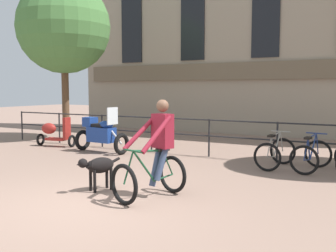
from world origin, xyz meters
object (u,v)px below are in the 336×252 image
dog (98,166)px  parked_motorcycle (101,133)px  parked_bicycle_mid_left (311,156)px  parked_scooter (55,132)px  parked_bicycle_near_lamp (275,153)px  cyclist_with_bike (155,154)px

dog → parked_motorcycle: (-2.76, 3.51, 0.11)m
parked_bicycle_mid_left → parked_scooter: size_ratio=0.89×
parked_bicycle_mid_left → parked_scooter: parked_scooter is taller
dog → parked_bicycle_near_lamp: parked_bicycle_near_lamp is taller
parked_bicycle_near_lamp → parked_bicycle_mid_left: (0.82, 0.00, -0.00)m
parked_scooter → parked_bicycle_mid_left: bearing=-100.2°
parked_bicycle_near_lamp → parked_bicycle_mid_left: bearing=-174.2°
cyclist_with_bike → parked_bicycle_near_lamp: size_ratio=1.45×
cyclist_with_bike → parked_scooter: (-6.00, 3.58, -0.30)m
cyclist_with_bike → parked_scooter: size_ratio=1.28×
dog → parked_scooter: (-4.86, 3.73, 0.00)m
cyclist_with_bike → parked_motorcycle: (-3.90, 3.36, -0.20)m
parked_motorcycle → parked_scooter: bearing=88.2°
dog → cyclist_with_bike: bearing=29.8°
parked_bicycle_mid_left → parked_scooter: bearing=7.7°
dog → parked_motorcycle: size_ratio=0.50×
parked_bicycle_near_lamp → parked_bicycle_mid_left: 0.82m
cyclist_with_bike → parked_bicycle_near_lamp: 3.80m
dog → parked_bicycle_mid_left: parked_bicycle_mid_left is taller
parked_bicycle_near_lamp → parked_scooter: bearing=5.8°
dog → parked_bicycle_mid_left: (3.14, 3.73, -0.10)m
parked_bicycle_mid_left → cyclist_with_bike: bearing=68.4°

